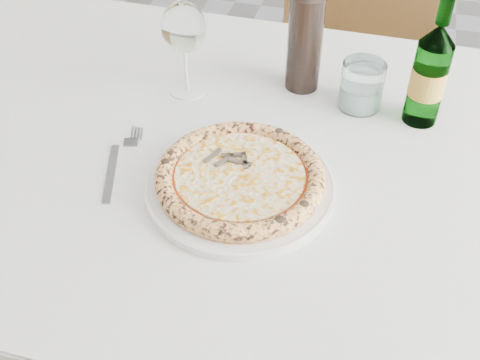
{
  "coord_description": "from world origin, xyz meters",
  "views": [
    {
      "loc": [
        0.23,
        -0.65,
        1.43
      ],
      "look_at": [
        0.05,
        0.04,
        0.78
      ],
      "focal_mm": 45.0,
      "sensor_mm": 36.0,
      "label": 1
    }
  ],
  "objects_px": {
    "chair_far": "(342,56)",
    "plate": "(240,185)",
    "pizza": "(240,177)",
    "wine_bottle": "(306,33)",
    "beer_bottle": "(429,74)",
    "wine_glass": "(183,30)",
    "tumbler": "(361,88)",
    "dining_table": "(254,184)"
  },
  "relations": [
    {
      "from": "plate",
      "to": "tumbler",
      "type": "bearing_deg",
      "value": 60.94
    },
    {
      "from": "pizza",
      "to": "beer_bottle",
      "type": "bearing_deg",
      "value": 44.86
    },
    {
      "from": "plate",
      "to": "pizza",
      "type": "bearing_deg",
      "value": 147.99
    },
    {
      "from": "dining_table",
      "to": "wine_glass",
      "type": "relative_size",
      "value": 8.6
    },
    {
      "from": "dining_table",
      "to": "chair_far",
      "type": "relative_size",
      "value": 1.71
    },
    {
      "from": "dining_table",
      "to": "pizza",
      "type": "height_order",
      "value": "pizza"
    },
    {
      "from": "plate",
      "to": "wine_glass",
      "type": "xyz_separation_m",
      "value": [
        -0.17,
        0.25,
        0.12
      ]
    },
    {
      "from": "tumbler",
      "to": "wine_bottle",
      "type": "xyz_separation_m",
      "value": [
        -0.12,
        0.04,
        0.08
      ]
    },
    {
      "from": "dining_table",
      "to": "beer_bottle",
      "type": "relative_size",
      "value": 6.56
    },
    {
      "from": "tumbler",
      "to": "beer_bottle",
      "type": "distance_m",
      "value": 0.13
    },
    {
      "from": "chair_far",
      "to": "beer_bottle",
      "type": "xyz_separation_m",
      "value": [
        0.2,
        -0.57,
        0.32
      ]
    },
    {
      "from": "beer_bottle",
      "to": "wine_bottle",
      "type": "distance_m",
      "value": 0.24
    },
    {
      "from": "dining_table",
      "to": "pizza",
      "type": "distance_m",
      "value": 0.15
    },
    {
      "from": "tumbler",
      "to": "dining_table",
      "type": "bearing_deg",
      "value": -130.63
    },
    {
      "from": "wine_bottle",
      "to": "chair_far",
      "type": "bearing_deg",
      "value": 86.17
    },
    {
      "from": "dining_table",
      "to": "tumbler",
      "type": "bearing_deg",
      "value": 49.37
    },
    {
      "from": "pizza",
      "to": "beer_bottle",
      "type": "distance_m",
      "value": 0.39
    },
    {
      "from": "plate",
      "to": "tumbler",
      "type": "xyz_separation_m",
      "value": [
        0.16,
        0.28,
        0.03
      ]
    },
    {
      "from": "wine_glass",
      "to": "tumbler",
      "type": "distance_m",
      "value": 0.35
    },
    {
      "from": "dining_table",
      "to": "wine_bottle",
      "type": "relative_size",
      "value": 5.86
    },
    {
      "from": "plate",
      "to": "pizza",
      "type": "xyz_separation_m",
      "value": [
        -0.0,
        0.0,
        0.02
      ]
    },
    {
      "from": "chair_far",
      "to": "pizza",
      "type": "relative_size",
      "value": 3.42
    },
    {
      "from": "wine_bottle",
      "to": "dining_table",
      "type": "bearing_deg",
      "value": -100.07
    },
    {
      "from": "pizza",
      "to": "wine_bottle",
      "type": "relative_size",
      "value": 1.0
    },
    {
      "from": "tumbler",
      "to": "chair_far",
      "type": "bearing_deg",
      "value": 98.66
    },
    {
      "from": "chair_far",
      "to": "wine_bottle",
      "type": "relative_size",
      "value": 3.42
    },
    {
      "from": "wine_glass",
      "to": "beer_bottle",
      "type": "relative_size",
      "value": 0.76
    },
    {
      "from": "chair_far",
      "to": "beer_bottle",
      "type": "bearing_deg",
      "value": -70.84
    },
    {
      "from": "plate",
      "to": "wine_glass",
      "type": "bearing_deg",
      "value": 125.16
    },
    {
      "from": "plate",
      "to": "pizza",
      "type": "relative_size",
      "value": 1.13
    },
    {
      "from": "dining_table",
      "to": "wine_bottle",
      "type": "bearing_deg",
      "value": 79.93
    },
    {
      "from": "dining_table",
      "to": "tumbler",
      "type": "relative_size",
      "value": 17.57
    },
    {
      "from": "beer_bottle",
      "to": "chair_far",
      "type": "bearing_deg",
      "value": 109.16
    },
    {
      "from": "dining_table",
      "to": "plate",
      "type": "xyz_separation_m",
      "value": [
        -0.0,
        -0.1,
        0.09
      ]
    },
    {
      "from": "chair_far",
      "to": "wine_glass",
      "type": "xyz_separation_m",
      "value": [
        -0.25,
        -0.59,
        0.36
      ]
    },
    {
      "from": "dining_table",
      "to": "wine_bottle",
      "type": "height_order",
      "value": "wine_bottle"
    },
    {
      "from": "pizza",
      "to": "wine_bottle",
      "type": "height_order",
      "value": "wine_bottle"
    },
    {
      "from": "tumbler",
      "to": "wine_bottle",
      "type": "height_order",
      "value": "wine_bottle"
    },
    {
      "from": "pizza",
      "to": "wine_bottle",
      "type": "xyz_separation_m",
      "value": [
        0.04,
        0.32,
        0.09
      ]
    },
    {
      "from": "wine_glass",
      "to": "wine_bottle",
      "type": "relative_size",
      "value": 0.68
    },
    {
      "from": "chair_far",
      "to": "plate",
      "type": "height_order",
      "value": "chair_far"
    },
    {
      "from": "plate",
      "to": "tumbler",
      "type": "distance_m",
      "value": 0.33
    }
  ]
}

